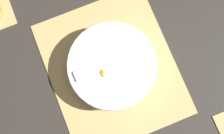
% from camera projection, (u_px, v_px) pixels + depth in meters
% --- Properties ---
extents(ground_plane, '(6.00, 6.00, 0.00)m').
position_uv_depth(ground_plane, '(112.00, 69.00, 0.85)').
color(ground_plane, '#2D2823').
extents(bamboo_mat_center, '(0.46, 0.40, 0.01)m').
position_uv_depth(bamboo_mat_center, '(112.00, 69.00, 0.84)').
color(bamboo_mat_center, tan).
rests_on(bamboo_mat_center, ground_plane).
extents(fruit_salad_bowl, '(0.27, 0.27, 0.08)m').
position_uv_depth(fruit_salad_bowl, '(112.00, 67.00, 0.80)').
color(fruit_salad_bowl, silver).
rests_on(fruit_salad_bowl, bamboo_mat_center).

